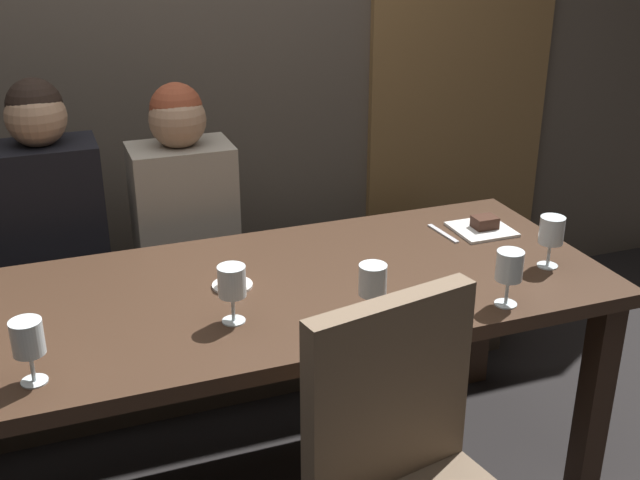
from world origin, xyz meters
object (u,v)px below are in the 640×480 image
at_px(wine_glass_end_left, 552,232).
at_px(fork_on_table, 443,233).
at_px(diner_redhead, 48,202).
at_px(wine_glass_far_left, 373,283).
at_px(wine_glass_center_front, 28,341).
at_px(dining_table, 244,318).
at_px(banquette_bench, 201,332).
at_px(dessert_plate, 483,227).
at_px(wine_glass_far_right, 232,283).
at_px(wine_glass_near_left, 509,268).
at_px(diner_bearded, 183,195).
at_px(espresso_cup, 232,278).

bearing_deg(wine_glass_end_left, fork_on_table, 118.19).
xyz_separation_m(diner_redhead, fork_on_table, (1.25, -0.53, -0.09)).
bearing_deg(fork_on_table, wine_glass_far_left, -140.47).
bearing_deg(diner_redhead, wine_glass_center_front, -95.49).
bearing_deg(wine_glass_center_front, diner_redhead, 84.51).
xyz_separation_m(dining_table, banquette_bench, (0.00, 0.70, -0.42)).
relative_size(dining_table, banquette_bench, 0.88).
xyz_separation_m(dining_table, dessert_plate, (0.89, 0.16, 0.10)).
distance_m(wine_glass_end_left, wine_glass_center_front, 1.53).
distance_m(banquette_bench, wine_glass_center_front, 1.30).
relative_size(diner_redhead, wine_glass_far_right, 4.93).
bearing_deg(dessert_plate, wine_glass_center_front, -163.45).
bearing_deg(wine_glass_far_left, wine_glass_center_front, 179.85).
xyz_separation_m(wine_glass_end_left, wine_glass_near_left, (-0.26, -0.17, -0.00)).
xyz_separation_m(banquette_bench, dessert_plate, (0.89, -0.54, 0.53)).
distance_m(diner_redhead, wine_glass_far_right, 0.97).
distance_m(diner_bearded, dessert_plate, 1.07).
height_order(wine_glass_center_front, wine_glass_far_right, same).
distance_m(diner_redhead, diner_bearded, 0.46).
height_order(espresso_cup, dessert_plate, espresso_cup).
bearing_deg(wine_glass_end_left, wine_glass_center_front, -175.50).
bearing_deg(espresso_cup, dessert_plate, 7.19).
distance_m(diner_bearded, fork_on_table, 0.94).
distance_m(wine_glass_end_left, wine_glass_near_left, 0.31).
relative_size(banquette_bench, fork_on_table, 14.71).
xyz_separation_m(wine_glass_far_right, fork_on_table, (0.82, 0.34, -0.11)).
height_order(dining_table, diner_bearded, diner_bearded).
height_order(wine_glass_far_right, espresso_cup, wine_glass_far_right).
distance_m(dining_table, banquette_bench, 0.82).
bearing_deg(fork_on_table, banquette_bench, 140.16).
relative_size(dining_table, fork_on_table, 12.94).
relative_size(dining_table, wine_glass_far_right, 13.41).
bearing_deg(espresso_cup, diner_bearded, 91.16).
xyz_separation_m(banquette_bench, diner_bearded, (-0.03, -0.02, 0.58)).
bearing_deg(wine_glass_far_left, diner_bearded, 108.14).
relative_size(wine_glass_far_left, wine_glass_far_right, 1.00).
distance_m(dining_table, dessert_plate, 0.91).
height_order(diner_bearded, wine_glass_far_left, diner_bearded).
bearing_deg(wine_glass_center_front, fork_on_table, 18.90).
relative_size(wine_glass_center_front, wine_glass_far_left, 1.00).
bearing_deg(wine_glass_near_left, wine_glass_far_right, 166.90).
xyz_separation_m(diner_redhead, wine_glass_far_right, (0.42, -0.87, 0.02)).
xyz_separation_m(wine_glass_near_left, fork_on_table, (0.08, 0.51, -0.11)).
height_order(wine_glass_far_left, dessert_plate, wine_glass_far_left).
bearing_deg(wine_glass_end_left, diner_redhead, 148.65).
xyz_separation_m(diner_redhead, diner_bearded, (0.46, -0.03, -0.02)).
height_order(wine_glass_center_front, wine_glass_far_left, same).
height_order(dining_table, wine_glass_center_front, wine_glass_center_front).
bearing_deg(banquette_bench, wine_glass_near_left, -57.03).
bearing_deg(banquette_bench, diner_bearded, -152.22).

